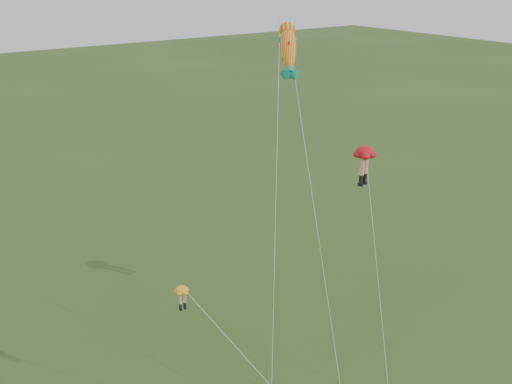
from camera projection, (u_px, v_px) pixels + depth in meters
legs_kite_red_mid at (365, 158)px, 33.64m from camera, size 4.73×7.78×12.49m
legs_kite_yellow at (194, 305)px, 27.55m from camera, size 4.98×6.27×8.06m
fish_kite at (289, 48)px, 28.64m from camera, size 2.03×7.88×19.99m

